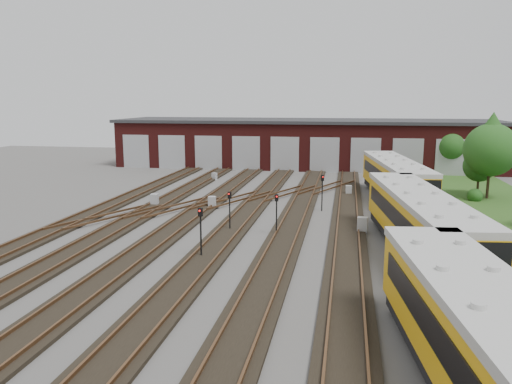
# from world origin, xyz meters

# --- Properties ---
(ground) EXTENTS (120.00, 120.00, 0.00)m
(ground) POSITION_xyz_m (0.00, 0.00, 0.00)
(ground) COLOR #494643
(ground) RESTS_ON ground
(track_network) EXTENTS (30.40, 70.00, 0.33)m
(track_network) POSITION_xyz_m (-0.17, 0.59, 0.11)
(track_network) COLOR black
(track_network) RESTS_ON ground
(maintenance_shed) EXTENTS (51.00, 12.50, 6.35)m
(maintenance_shed) POSITION_xyz_m (-0.01, 39.97, 3.20)
(maintenance_shed) COLOR #4B1412
(maintenance_shed) RESTS_ON ground
(metro_train) EXTENTS (5.12, 48.91, 3.44)m
(metro_train) POSITION_xyz_m (10.00, 0.36, 2.09)
(metro_train) COLOR black
(metro_train) RESTS_ON ground
(signal_mast_0) EXTENTS (0.27, 0.25, 2.96)m
(signal_mast_0) POSITION_xyz_m (-2.30, -1.93, 1.90)
(signal_mast_0) COLOR black
(signal_mast_0) RESTS_ON ground
(signal_mast_1) EXTENTS (0.26, 0.24, 2.77)m
(signal_mast_1) POSITION_xyz_m (-2.08, 4.28, 1.78)
(signal_mast_1) COLOR black
(signal_mast_1) RESTS_ON ground
(signal_mast_2) EXTENTS (0.27, 0.26, 2.99)m
(signal_mast_2) POSITION_xyz_m (3.88, 11.79, 1.91)
(signal_mast_2) COLOR black
(signal_mast_2) RESTS_ON ground
(signal_mast_3) EXTENTS (0.26, 0.24, 2.81)m
(signal_mast_3) POSITION_xyz_m (1.27, 3.74, 1.81)
(signal_mast_3) COLOR black
(signal_mast_3) RESTS_ON ground
(relay_cabinet_0) EXTENTS (0.67, 0.57, 1.04)m
(relay_cabinet_0) POSITION_xyz_m (-10.38, 11.20, 0.52)
(relay_cabinet_0) COLOR #A6A8AB
(relay_cabinet_0) RESTS_ON ground
(relay_cabinet_1) EXTENTS (0.63, 0.58, 0.86)m
(relay_cabinet_1) POSITION_xyz_m (-8.95, 25.58, 0.43)
(relay_cabinet_1) COLOR #A6A8AB
(relay_cabinet_1) RESTS_ON ground
(relay_cabinet_2) EXTENTS (0.61, 0.51, 0.99)m
(relay_cabinet_2) POSITION_xyz_m (-5.29, 11.30, 0.49)
(relay_cabinet_2) COLOR #A6A8AB
(relay_cabinet_2) RESTS_ON ground
(relay_cabinet_3) EXTENTS (0.60, 0.52, 0.92)m
(relay_cabinet_3) POSITION_xyz_m (6.04, 19.26, 0.46)
(relay_cabinet_3) COLOR #A6A8AB
(relay_cabinet_3) RESTS_ON ground
(relay_cabinet_4) EXTENTS (0.72, 0.62, 1.12)m
(relay_cabinet_4) POSITION_xyz_m (6.97, 5.35, 0.56)
(relay_cabinet_4) COLOR #A6A8AB
(relay_cabinet_4) RESTS_ON ground
(tree_0) EXTENTS (3.69, 3.69, 6.12)m
(tree_0) POSITION_xyz_m (18.03, 35.00, 3.93)
(tree_0) COLOR black
(tree_0) RESTS_ON ground
(tree_1) EXTENTS (2.99, 2.99, 4.95)m
(tree_1) POSITION_xyz_m (18.16, 21.43, 3.18)
(tree_1) COLOR black
(tree_1) RESTS_ON ground
(tree_2) EXTENTS (4.80, 4.80, 7.95)m
(tree_2) POSITION_xyz_m (18.60, 19.69, 5.11)
(tree_2) COLOR black
(tree_2) RESTS_ON ground
(bush_1) EXTENTS (1.33, 1.33, 1.33)m
(bush_1) POSITION_xyz_m (17.25, 18.44, 0.67)
(bush_1) COLOR #1F4714
(bush_1) RESTS_ON ground
(bush_2) EXTENTS (1.37, 1.37, 1.37)m
(bush_2) POSITION_xyz_m (21.00, 31.00, 0.69)
(bush_2) COLOR #1F4714
(bush_2) RESTS_ON ground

